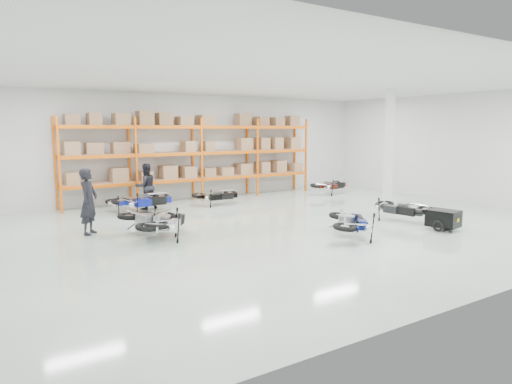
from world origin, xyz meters
TOP-DOWN VIEW (x-y plane):
  - room at (0.00, 0.00)m, footprint 18.00×18.00m
  - pallet_rack at (-0.00, 6.45)m, footprint 11.28×0.98m
  - structural_column at (5.20, 0.50)m, footprint 0.25×0.25m
  - moto_blue_centre at (0.52, -2.35)m, footprint 1.90×2.07m
  - moto_silver_left at (-3.83, 0.42)m, footprint 1.93×2.05m
  - moto_black_far_left at (-4.14, 0.81)m, footprint 1.25×2.08m
  - moto_touring_right at (3.61, -1.50)m, footprint 1.16×1.92m
  - trailer at (3.61, -3.10)m, footprint 0.85×1.49m
  - moto_back_a at (-3.05, 4.46)m, footprint 2.04×1.20m
  - moto_back_b at (-3.40, 4.94)m, footprint 1.72×1.20m
  - moto_back_c at (-0.05, 4.57)m, footprint 1.71×0.93m
  - moto_back_d at (5.86, 4.49)m, footprint 1.92×1.23m
  - person_left at (-5.50, 2.08)m, footprint 0.78×0.84m
  - person_back at (-2.71, 5.25)m, footprint 0.88×0.70m

SIDE VIEW (x-z plane):
  - trailer at x=3.61m, z-range 0.05..0.66m
  - moto_back_b at x=-3.40m, z-range -0.03..0.98m
  - moto_back_c at x=-0.05m, z-range -0.03..1.04m
  - moto_back_d at x=5.86m, z-range -0.03..1.12m
  - moto_touring_right at x=3.61m, z-range -0.03..1.14m
  - moto_blue_centre at x=0.52m, z-range -0.03..1.19m
  - moto_silver_left at x=-3.83m, z-range -0.03..1.19m
  - moto_back_a at x=-3.05m, z-range -0.04..1.22m
  - moto_black_far_left at x=-4.14m, z-range -0.04..1.23m
  - person_back at x=-2.71m, z-range 0.00..1.74m
  - person_left at x=-5.50m, z-range 0.00..1.92m
  - room at x=0.00m, z-range -6.75..11.25m
  - structural_column at x=5.20m, z-range 0.00..4.50m
  - pallet_rack at x=0.00m, z-range 0.45..4.07m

